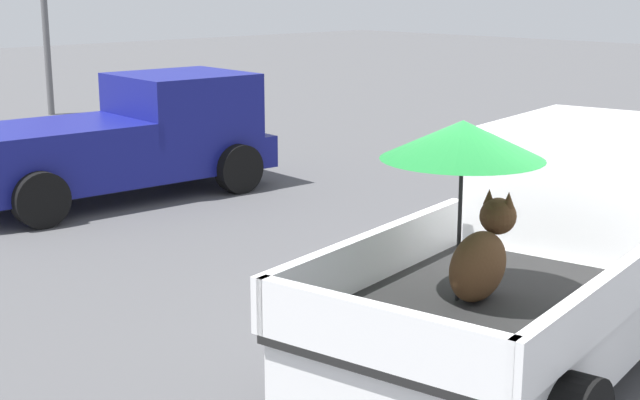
{
  "coord_description": "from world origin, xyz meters",
  "views": [
    {
      "loc": [
        -6.32,
        -3.92,
        3.17
      ],
      "look_at": [
        -0.31,
        2.32,
        1.1
      ],
      "focal_mm": 51.13,
      "sensor_mm": 36.0,
      "label": 1
    }
  ],
  "objects": [
    {
      "name": "pickup_truck_red",
      "position": [
        1.0,
        7.9,
        0.87
      ],
      "size": [
        4.91,
        2.41,
        1.8
      ],
      "rotation": [
        0.0,
        0.0,
        -0.07
      ],
      "color": "black",
      "rests_on": "ground"
    },
    {
      "name": "pickup_truck_main",
      "position": [
        0.43,
        0.08,
        0.96
      ],
      "size": [
        5.29,
        2.93,
        2.23
      ],
      "rotation": [
        0.0,
        0.0,
        0.17
      ],
      "color": "black",
      "rests_on": "ground"
    },
    {
      "name": "ground_plane",
      "position": [
        0.0,
        0.0,
        0.0
      ],
      "size": [
        80.0,
        80.0,
        0.0
      ],
      "primitive_type": "plane",
      "color": "#4C4C4F"
    }
  ]
}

